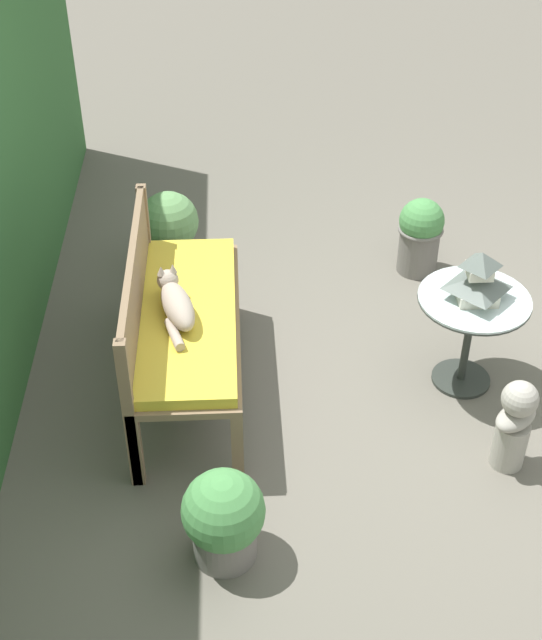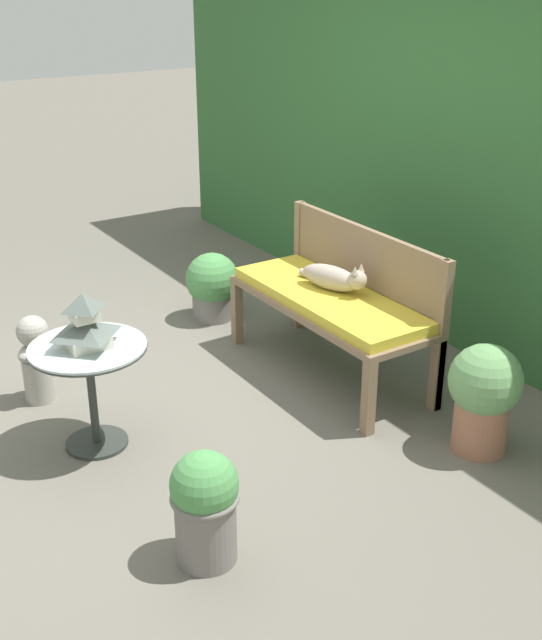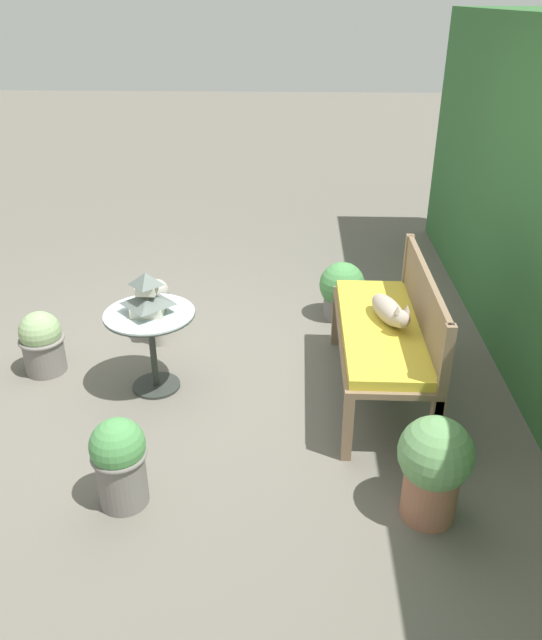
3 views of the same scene
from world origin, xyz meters
name	(u,v)px [view 2 (image 2 of 3)]	position (x,y,z in m)	size (l,w,h in m)	color
ground	(145,409)	(0.00, 0.00, 0.00)	(30.00, 30.00, 0.00)	#666056
foliage_hedge_back	(484,154)	(0.00, 2.62, 1.18)	(6.40, 1.03, 2.36)	#336633
garden_bench	(330,304)	(0.22, 1.16, 0.47)	(1.45, 0.56, 0.55)	#7F664C
bench_backrest	(364,266)	(0.22, 1.42, 0.67)	(1.45, 0.06, 0.91)	#7F664C
cat	(334,278)	(0.19, 1.21, 0.62)	(0.54, 0.26, 0.20)	#A89989
patio_table	(90,368)	(0.21, -0.38, 0.46)	(0.61, 0.61, 0.59)	#2D332D
pagoda_birdhouse	(85,324)	(0.21, -0.38, 0.71)	(0.28, 0.28, 0.29)	silver
garden_bust	(36,357)	(-0.44, -0.47, 0.28)	(0.27, 0.29, 0.54)	#A39E93
potted_plant_table_near	(212,286)	(-0.94, 0.98, 0.25)	(0.38, 0.38, 0.49)	slate
potted_plant_table_far	(205,505)	(1.32, -0.32, 0.28)	(0.30, 0.30, 0.53)	slate
potted_plant_path_edge	(484,394)	(1.35, 1.32, 0.33)	(0.38, 0.38, 0.60)	#9E664C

